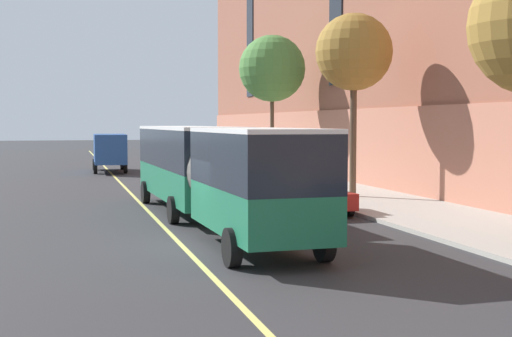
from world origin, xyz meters
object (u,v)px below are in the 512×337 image
Objects in this scene: parked_car_red_2 at (315,194)px; box_truck at (109,150)px; street_tree_far_downtown at (272,69)px; city_bus at (210,168)px; parked_car_black_0 at (257,178)px; street_tree_far_uptown at (354,53)px.

parked_car_red_2 is 0.65× the size of box_truck.
city_bus is at bearing -112.47° from street_tree_far_downtown.
parked_car_red_2 is (4.67, 1.95, -1.23)m from city_bus.
city_bus is at bearing -113.71° from parked_car_black_0.
parked_car_black_0 is 8.15m from street_tree_far_uptown.
street_tree_far_downtown reaches higher than parked_car_red_2.
parked_car_red_2 is at bearing -128.45° from street_tree_far_uptown.
parked_car_red_2 is 8.27m from street_tree_far_uptown.
box_truck is 0.83× the size of street_tree_far_uptown.
street_tree_far_downtown reaches higher than street_tree_far_uptown.
parked_car_red_2 is 19.19m from street_tree_far_downtown.
city_bus reaches higher than parked_car_black_0.
street_tree_far_uptown is (9.88, -21.75, 5.24)m from box_truck.
parked_car_red_2 is at bearing 22.69° from city_bus.
street_tree_far_downtown is (9.88, -8.37, 5.48)m from box_truck.
street_tree_far_uptown is (3.57, -4.10, 6.07)m from parked_car_black_0.
parked_car_red_2 is 0.54× the size of street_tree_far_uptown.
street_tree_far_downtown reaches higher than city_bus.
street_tree_far_uptown reaches higher than parked_car_black_0.
parked_car_black_0 is at bearing 131.01° from street_tree_far_uptown.
street_tree_far_downtown is (3.57, 9.28, 6.31)m from parked_car_black_0.
box_truck is (-1.72, 28.10, -0.40)m from city_bus.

